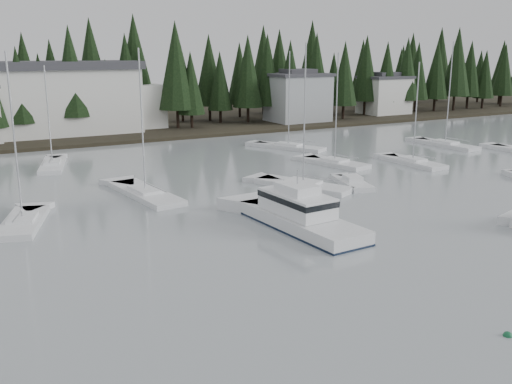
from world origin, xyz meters
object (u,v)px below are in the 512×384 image
house_east_b (384,94)px  cabin_cruiser_center (300,218)px  sailboat_0 (23,224)px  sailboat_8 (303,187)px  sailboat_3 (413,163)px  sailboat_5 (288,148)px  house_east_a (298,96)px  sailboat_4 (53,166)px  runabout_1 (352,184)px  harbor_inn (70,98)px  sailboat_9 (445,145)px  sailboat_11 (335,164)px  sailboat_7 (146,195)px

house_east_b → cabin_cruiser_center: 78.22m
sailboat_0 → sailboat_8: (25.58, 0.01, -0.01)m
sailboat_3 → sailboat_5: 17.68m
house_east_a → sailboat_4: sailboat_4 is taller
runabout_1 → cabin_cruiser_center: bearing=142.6°
sailboat_0 → runabout_1: size_ratio=2.06×
harbor_inn → sailboat_9: (43.55, -35.27, -5.70)m
house_east_a → sailboat_5: size_ratio=0.79×
sailboat_0 → sailboat_5: size_ratio=1.01×
sailboat_8 → sailboat_4: bearing=16.3°
cabin_cruiser_center → runabout_1: (12.06, 9.00, -0.64)m
harbor_inn → cabin_cruiser_center: (5.21, -57.09, -5.01)m
sailboat_8 → sailboat_11: size_ratio=1.07×
cabin_cruiser_center → sailboat_9: sailboat_9 is taller
sailboat_7 → sailboat_8: bearing=-113.2°
cabin_cruiser_center → sailboat_3: sailboat_3 is taller
house_east_a → sailboat_11: sailboat_11 is taller
sailboat_11 → runabout_1: bearing=139.6°
harbor_inn → sailboat_5: 35.74m
sailboat_0 → sailboat_7: sailboat_7 is taller
sailboat_5 → sailboat_7: bearing=94.2°
cabin_cruiser_center → sailboat_5: (18.01, 30.53, -0.70)m
house_east_b → sailboat_3: sailboat_3 is taller
house_east_b → cabin_cruiser_center: size_ratio=0.78×
house_east_a → sailboat_8: 49.95m
cabin_cruiser_center → sailboat_8: (7.31, 10.64, -0.70)m
house_east_a → sailboat_8: bearing=-122.1°
sailboat_9 → sailboat_5: bearing=65.3°
sailboat_5 → runabout_1: size_ratio=2.05×
house_east_b → house_east_a: bearing=-174.8°
sailboat_7 → runabout_1: 20.14m
house_east_b → runabout_1: size_ratio=1.45×
house_east_a → sailboat_11: 38.62m
sailboat_5 → sailboat_4: bearing=58.0°
sailboat_11 → runabout_1: sailboat_11 is taller
sailboat_5 → sailboat_9: 22.12m
sailboat_3 → sailboat_4: (-37.47, 18.54, -0.00)m
sailboat_4 → sailboat_3: bearing=-102.2°
sailboat_0 → sailboat_7: 11.91m
sailboat_9 → sailboat_8: bearing=108.3°
house_east_b → sailboat_7: sailboat_7 is taller
sailboat_3 → runabout_1: sailboat_3 is taller
sailboat_0 → sailboat_8: bearing=-72.0°
sailboat_0 → sailboat_3: size_ratio=1.10×
sailboat_3 → sailboat_5: (-7.14, 16.17, 0.01)m
sailboat_3 → house_east_b: bearing=-36.7°
cabin_cruiser_center → sailboat_0: sailboat_0 is taller
house_east_a → sailboat_9: 31.64m
sailboat_0 → cabin_cruiser_center: bearing=-102.2°
sailboat_0 → sailboat_9: bearing=-60.8°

